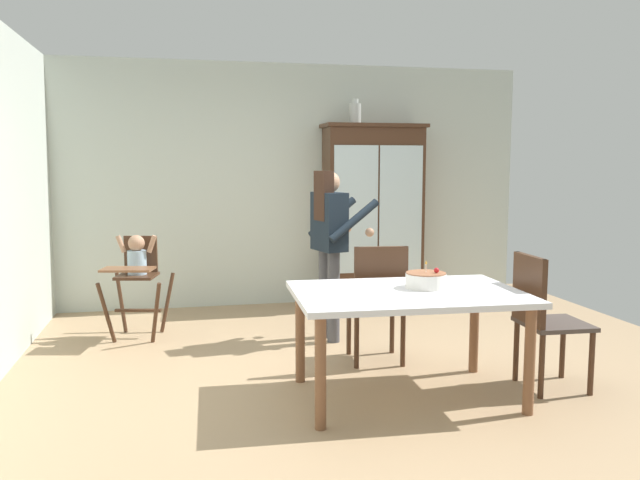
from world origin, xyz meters
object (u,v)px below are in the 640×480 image
at_px(ceramic_vase, 355,113).
at_px(high_chair_with_toddler, 137,267).
at_px(birthday_cake, 426,280).
at_px(adult_person, 330,234).
at_px(dining_table, 407,303).
at_px(dining_chair_far_side, 378,296).
at_px(china_cabinet, 373,215).
at_px(dining_chair_right_end, 541,312).

bearing_deg(ceramic_vase, high_chair_with_toddler, -158.06).
bearing_deg(birthday_cake, high_chair_with_toddler, 137.10).
height_order(adult_person, dining_table, adult_person).
xyz_separation_m(dining_table, birthday_cake, (0.16, 0.08, 0.14)).
height_order(adult_person, dining_chair_far_side, adult_person).
distance_m(dining_table, birthday_cake, 0.23).
bearing_deg(adult_person, dining_chair_far_side, 179.94).
xyz_separation_m(china_cabinet, high_chair_with_toddler, (-2.53, -0.93, -0.37)).
height_order(dining_chair_far_side, dining_chair_right_end, same).
bearing_deg(high_chair_with_toddler, dining_table, -34.29).
relative_size(adult_person, dining_table, 0.98).
xyz_separation_m(ceramic_vase, birthday_cake, (-0.27, -2.83, -1.35)).
bearing_deg(high_chair_with_toddler, adult_person, -2.89).
xyz_separation_m(high_chair_with_toddler, adult_person, (1.71, -0.46, 0.31)).
bearing_deg(high_chair_with_toddler, china_cabinet, 32.20).
distance_m(china_cabinet, ceramic_vase, 1.15).
xyz_separation_m(adult_person, birthday_cake, (0.34, -1.45, -0.17)).
height_order(dining_table, birthday_cake, birthday_cake).
relative_size(dining_table, birthday_cake, 5.60).
height_order(high_chair_with_toddler, dining_chair_right_end, dining_chair_right_end).
distance_m(high_chair_with_toddler, adult_person, 1.79).
height_order(ceramic_vase, dining_chair_far_side, ceramic_vase).
relative_size(birthday_cake, dining_chair_far_side, 0.29).
xyz_separation_m(china_cabinet, ceramic_vase, (-0.21, 0.00, 1.13)).
relative_size(adult_person, birthday_cake, 5.47).
relative_size(adult_person, dining_chair_far_side, 1.59).
xyz_separation_m(china_cabinet, adult_person, (-0.82, -1.38, -0.05)).
xyz_separation_m(adult_person, dining_chair_far_side, (0.21, -0.79, -0.41)).
relative_size(china_cabinet, dining_table, 1.29).
relative_size(ceramic_vase, adult_person, 0.18).
relative_size(ceramic_vase, high_chair_with_toddler, 0.28).
xyz_separation_m(birthday_cake, dining_chair_right_end, (0.82, -0.12, -0.24)).
height_order(high_chair_with_toddler, birthday_cake, high_chair_with_toddler).
relative_size(china_cabinet, adult_person, 1.33).
relative_size(china_cabinet, ceramic_vase, 7.52).
relative_size(china_cabinet, birthday_cake, 7.25).
distance_m(ceramic_vase, dining_chair_far_side, 2.72).
bearing_deg(high_chair_with_toddler, ceramic_vase, 33.98).
relative_size(high_chair_with_toddler, birthday_cake, 3.39).
bearing_deg(birthday_cake, china_cabinet, 80.33).
xyz_separation_m(adult_person, dining_table, (0.18, -1.52, -0.31)).
relative_size(adult_person, dining_chair_right_end, 1.59).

